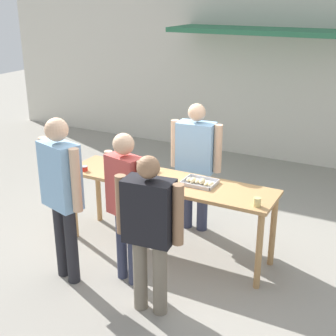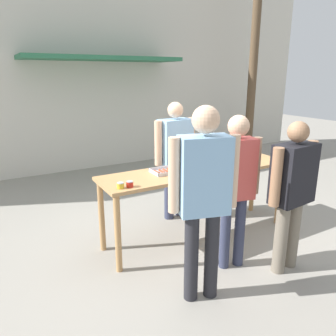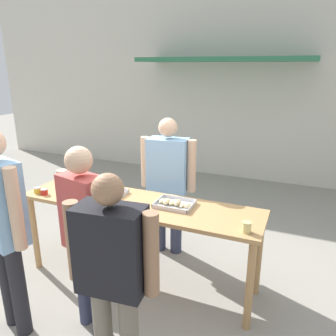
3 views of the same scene
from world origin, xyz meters
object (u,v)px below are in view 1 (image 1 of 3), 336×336
object	(u,v)px
food_tray_sausages	(140,171)
beer_cup	(257,202)
person_customer_with_cup	(149,224)
condiment_jar_mustard	(78,167)
person_customer_holding_hotdog	(61,187)
condiment_jar_ketchup	(85,169)
person_customer_waiting_in_line	(125,196)
person_server_behind_table	(196,158)
food_tray_buns	(199,182)

from	to	relation	value
food_tray_sausages	beer_cup	size ratio (longest dim) A/B	4.27
food_tray_sausages	person_customer_with_cup	xyz separation A→B (m)	(0.81, -1.19, 0.02)
condiment_jar_mustard	person_customer_holding_hotdog	size ratio (longest dim) A/B	0.04
condiment_jar_ketchup	person_customer_holding_hotdog	world-z (taller)	person_customer_holding_hotdog
person_customer_waiting_in_line	person_customer_holding_hotdog	bearing A→B (deg)	37.60
condiment_jar_ketchup	person_customer_holding_hotdog	size ratio (longest dim) A/B	0.04
condiment_jar_mustard	person_customer_with_cup	size ratio (longest dim) A/B	0.05
food_tray_sausages	beer_cup	distance (m)	1.59
condiment_jar_ketchup	beer_cup	distance (m)	2.20
food_tray_sausages	person_server_behind_table	size ratio (longest dim) A/B	0.24
beer_cup	person_customer_holding_hotdog	distance (m)	2.04
person_server_behind_table	person_customer_with_cup	xyz separation A→B (m)	(0.34, -1.80, -0.05)
person_customer_holding_hotdog	beer_cup	bearing A→B (deg)	-139.04
food_tray_sausages	condiment_jar_mustard	size ratio (longest dim) A/B	5.39
food_tray_buns	person_server_behind_table	xyz separation A→B (m)	(-0.33, 0.61, 0.06)
food_tray_buns	person_customer_holding_hotdog	xyz separation A→B (m)	(-1.08, -1.12, 0.14)
food_tray_buns	person_customer_with_cup	world-z (taller)	person_customer_with_cup
condiment_jar_ketchup	condiment_jar_mustard	bearing A→B (deg)	175.88
condiment_jar_ketchup	person_customer_waiting_in_line	xyz separation A→B (m)	(0.96, -0.57, 0.06)
condiment_jar_ketchup	beer_cup	xyz separation A→B (m)	(2.20, 0.01, 0.02)
person_server_behind_table	person_customer_with_cup	bearing A→B (deg)	-84.43
condiment_jar_mustard	person_server_behind_table	distance (m)	1.50
beer_cup	person_server_behind_table	size ratio (longest dim) A/B	0.06
condiment_jar_mustard	person_customer_holding_hotdog	bearing A→B (deg)	-61.92
condiment_jar_mustard	person_server_behind_table	size ratio (longest dim) A/B	0.04
condiment_jar_mustard	person_customer_with_cup	xyz separation A→B (m)	(1.55, -0.92, -0.00)
food_tray_buns	condiment_jar_mustard	distance (m)	1.55
condiment_jar_mustard	person_customer_waiting_in_line	bearing A→B (deg)	-28.42
food_tray_sausages	person_server_behind_table	xyz separation A→B (m)	(0.47, 0.61, 0.06)
food_tray_sausages	person_customer_holding_hotdog	bearing A→B (deg)	-104.07
person_server_behind_table	beer_cup	bearing A→B (deg)	-43.99
person_server_behind_table	person_customer_holding_hotdog	size ratio (longest dim) A/B	0.93
food_tray_sausages	food_tray_buns	xyz separation A→B (m)	(0.80, -0.00, 0.01)
person_customer_holding_hotdog	person_customer_with_cup	size ratio (longest dim) A/B	1.12
condiment_jar_ketchup	beer_cup	bearing A→B (deg)	0.23
food_tray_sausages	food_tray_buns	world-z (taller)	food_tray_buns
food_tray_buns	person_server_behind_table	bearing A→B (deg)	118.04
food_tray_sausages	person_customer_waiting_in_line	bearing A→B (deg)	-68.69
person_customer_holding_hotdog	food_tray_sausages	bearing A→B (deg)	-87.78
condiment_jar_ketchup	person_customer_with_cup	size ratio (longest dim) A/B	0.05
food_tray_sausages	person_server_behind_table	bearing A→B (deg)	52.53
person_customer_holding_hotdog	person_customer_waiting_in_line	world-z (taller)	person_customer_holding_hotdog
food_tray_sausages	condiment_jar_mustard	xyz separation A→B (m)	(-0.73, -0.27, 0.02)
condiment_jar_mustard	food_tray_buns	bearing A→B (deg)	10.04
beer_cup	person_customer_with_cup	size ratio (longest dim) A/B	0.06
condiment_jar_mustard	person_customer_holding_hotdog	xyz separation A→B (m)	(0.45, -0.85, 0.14)
food_tray_buns	condiment_jar_mustard	world-z (taller)	food_tray_buns
food_tray_buns	condiment_jar_ketchup	xyz separation A→B (m)	(-1.43, -0.28, 0.01)
person_server_behind_table	food_tray_buns	bearing A→B (deg)	-67.17
beer_cup	food_tray_buns	bearing A→B (deg)	160.78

